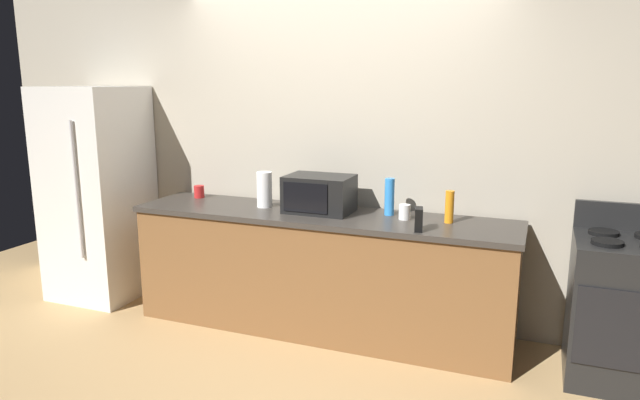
{
  "coord_description": "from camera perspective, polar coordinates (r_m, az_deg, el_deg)",
  "views": [
    {
      "loc": [
        1.47,
        -3.34,
        1.85
      ],
      "look_at": [
        0.0,
        0.4,
        1.0
      ],
      "focal_mm": 31.89,
      "sensor_mm": 36.0,
      "label": 1
    }
  ],
  "objects": [
    {
      "name": "counter_run",
      "position": [
        4.26,
        -0.0,
        -7.24
      ],
      "size": [
        2.84,
        0.64,
        0.9
      ],
      "color": "brown",
      "rests_on": "ground_plane"
    },
    {
      "name": "back_wall",
      "position": [
        4.43,
        1.95,
        5.45
      ],
      "size": [
        6.4,
        0.1,
        2.7
      ],
      "primitive_type": "cube",
      "color": "#B2A893",
      "rests_on": "ground_plane"
    },
    {
      "name": "stove_range",
      "position": [
        4.02,
        27.98,
        -9.71
      ],
      "size": [
        0.6,
        0.61,
        1.08
      ],
      "color": "black",
      "rests_on": "ground_plane"
    },
    {
      "name": "mug_white",
      "position": [
        3.99,
        8.48,
        -1.2
      ],
      "size": [
        0.08,
        0.08,
        0.11
      ],
      "primitive_type": "cylinder",
      "color": "white",
      "rests_on": "counter_run"
    },
    {
      "name": "mug_red",
      "position": [
        4.78,
        -12.03,
        0.83
      ],
      "size": [
        0.08,
        0.08,
        0.1
      ],
      "primitive_type": "cylinder",
      "color": "red",
      "rests_on": "counter_run"
    },
    {
      "name": "bottle_spray_cleaner",
      "position": [
        4.09,
        6.98,
        0.32
      ],
      "size": [
        0.07,
        0.07,
        0.27
      ],
      "primitive_type": "cylinder",
      "color": "#338CE5",
      "rests_on": "counter_run"
    },
    {
      "name": "ground_plane",
      "position": [
        4.09,
        -2.13,
        -14.95
      ],
      "size": [
        8.0,
        8.0,
        0.0
      ],
      "primitive_type": "plane",
      "color": "tan"
    },
    {
      "name": "microwave",
      "position": [
        4.15,
        -0.07,
        0.62
      ],
      "size": [
        0.48,
        0.35,
        0.27
      ],
      "color": "black",
      "rests_on": "counter_run"
    },
    {
      "name": "paper_towel_roll",
      "position": [
        4.34,
        -5.6,
        1.05
      ],
      "size": [
        0.12,
        0.12,
        0.27
      ],
      "primitive_type": "cylinder",
      "color": "white",
      "rests_on": "counter_run"
    },
    {
      "name": "bottle_dish_soap",
      "position": [
        3.94,
        12.86,
        -0.67
      ],
      "size": [
        0.06,
        0.06,
        0.22
      ],
      "primitive_type": "cylinder",
      "color": "orange",
      "rests_on": "counter_run"
    },
    {
      "name": "refrigerator",
      "position": [
        5.22,
        -21.41,
        0.63
      ],
      "size": [
        0.72,
        0.73,
        1.8
      ],
      "color": "white",
      "rests_on": "ground_plane"
    },
    {
      "name": "cordless_phone",
      "position": [
        3.7,
        9.87,
        -1.93
      ],
      "size": [
        0.07,
        0.12,
        0.15
      ],
      "primitive_type": "cube",
      "rotation": [
        0.0,
        0.0,
        0.21
      ],
      "color": "black",
      "rests_on": "counter_run"
    }
  ]
}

